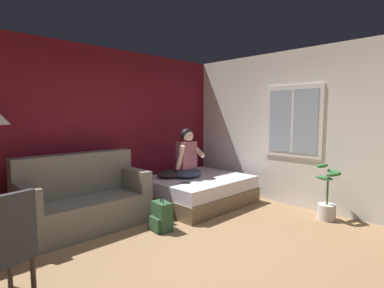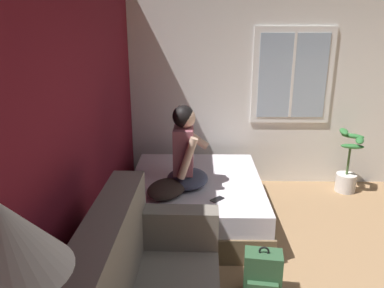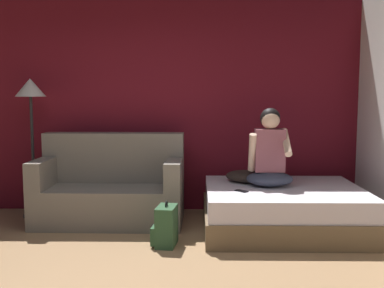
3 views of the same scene
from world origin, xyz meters
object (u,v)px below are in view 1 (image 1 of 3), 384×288
(person_seated, at_px, (187,158))
(cell_phone, at_px, (186,183))
(couch, at_px, (84,200))
(potted_plant, at_px, (327,200))
(bed, at_px, (197,190))
(backpack, at_px, (161,217))
(throw_pillow, at_px, (170,174))

(person_seated, bearing_deg, cell_phone, -136.77)
(couch, distance_m, cell_phone, 1.59)
(couch, xyz_separation_m, potted_plant, (2.76, -2.30, -0.09))
(person_seated, bearing_deg, bed, -35.35)
(person_seated, distance_m, cell_phone, 0.59)
(bed, relative_size, backpack, 3.85)
(backpack, bearing_deg, person_seated, 30.11)
(person_seated, relative_size, backpack, 1.91)
(person_seated, height_order, backpack, person_seated)
(bed, relative_size, couch, 1.03)
(cell_phone, bearing_deg, potted_plant, -99.06)
(bed, distance_m, cell_phone, 0.59)
(couch, bearing_deg, backpack, -50.35)
(cell_phone, bearing_deg, couch, 116.18)
(couch, bearing_deg, bed, -8.81)
(person_seated, distance_m, throw_pillow, 0.42)
(couch, bearing_deg, potted_plant, -39.79)
(couch, relative_size, cell_phone, 11.91)
(bed, distance_m, backpack, 1.39)
(person_seated, relative_size, throw_pillow, 1.82)
(person_seated, relative_size, potted_plant, 1.03)
(couch, xyz_separation_m, backpack, (0.71, -0.86, -0.20))
(person_seated, xyz_separation_m, backpack, (-1.13, -0.65, -0.64))
(throw_pillow, height_order, cell_phone, throw_pillow)
(backpack, distance_m, potted_plant, 2.51)
(bed, relative_size, potted_plant, 2.07)
(couch, height_order, throw_pillow, couch)
(cell_phone, height_order, potted_plant, potted_plant)
(person_seated, relative_size, cell_phone, 6.08)
(person_seated, bearing_deg, backpack, -149.89)
(person_seated, bearing_deg, potted_plant, -66.22)
(couch, relative_size, throw_pillow, 3.57)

